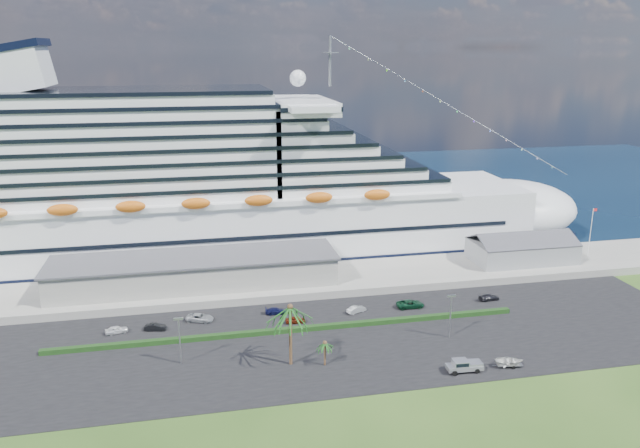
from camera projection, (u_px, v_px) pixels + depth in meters
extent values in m
plane|color=#294818|center=(355.00, 370.00, 102.65)|extent=(420.00, 420.00, 0.00)
cube|color=black|center=(339.00, 340.00, 112.99)|extent=(140.00, 38.00, 0.12)
cube|color=gray|center=(309.00, 280.00, 140.07)|extent=(240.00, 20.00, 1.80)
cube|color=black|center=(262.00, 195.00, 225.06)|extent=(420.00, 160.00, 0.02)
cube|color=silver|center=(213.00, 226.00, 156.79)|extent=(160.00, 30.00, 16.00)
ellipsoid|color=silver|center=(505.00, 209.00, 172.53)|extent=(40.00, 30.00, 16.00)
cube|color=black|center=(214.00, 251.00, 158.65)|extent=(164.00, 30.60, 2.40)
cube|color=silver|center=(158.00, 141.00, 148.54)|extent=(128.00, 26.00, 24.80)
cube|color=silver|center=(301.00, 106.00, 153.25)|extent=(14.00, 38.00, 3.20)
cube|color=silver|center=(23.00, 67.00, 138.28)|extent=(11.58, 14.00, 11.58)
cylinder|color=gray|center=(330.00, 61.00, 151.78)|extent=(0.70, 0.70, 12.00)
ellipsoid|color=#C55B12|center=(196.00, 203.00, 138.45)|extent=(90.00, 2.40, 2.60)
ellipsoid|color=#C55B12|center=(194.00, 176.00, 168.21)|extent=(90.00, 2.40, 2.60)
cube|color=black|center=(213.00, 223.00, 156.58)|extent=(144.00, 30.40, 0.90)
cube|color=gray|center=(195.00, 271.00, 134.08)|extent=(60.00, 14.00, 6.00)
cube|color=#4C4C54|center=(194.00, 258.00, 133.24)|extent=(61.00, 15.00, 0.40)
cube|color=gray|center=(522.00, 251.00, 149.40)|extent=(24.00, 12.00, 4.80)
cube|color=#4C4C54|center=(530.00, 240.00, 145.59)|extent=(24.00, 6.31, 2.74)
cube|color=#4C4C54|center=(517.00, 233.00, 151.24)|extent=(24.00, 6.31, 2.74)
cylinder|color=silver|center=(591.00, 232.00, 151.95)|extent=(0.16, 0.16, 12.00)
cube|color=red|center=(595.00, 210.00, 150.52)|extent=(1.00, 0.04, 0.70)
cube|color=black|center=(291.00, 330.00, 115.98)|extent=(88.00, 1.10, 0.90)
cylinder|color=gray|center=(180.00, 342.00, 103.55)|extent=(0.24, 0.24, 8.00)
cube|color=gray|center=(178.00, 319.00, 102.43)|extent=(1.60, 0.35, 0.35)
cylinder|color=gray|center=(450.00, 317.00, 112.99)|extent=(0.24, 0.24, 8.00)
cube|color=gray|center=(452.00, 296.00, 111.87)|extent=(1.60, 0.35, 0.35)
cylinder|color=#47301E|center=(291.00, 336.00, 103.01)|extent=(0.54, 0.54, 10.50)
sphere|color=#47301E|center=(290.00, 307.00, 101.58)|extent=(0.98, 0.98, 0.98)
cylinder|color=#47301E|center=(325.00, 354.00, 103.54)|extent=(0.35, 0.35, 4.20)
sphere|color=#47301E|center=(325.00, 343.00, 102.97)|extent=(0.73, 0.73, 0.73)
imported|color=silver|center=(117.00, 330.00, 115.44)|extent=(4.37, 2.57, 1.39)
imported|color=black|center=(155.00, 327.00, 116.66)|extent=(4.22, 2.08, 1.33)
imported|color=#A4A8AD|center=(200.00, 318.00, 120.48)|extent=(5.80, 4.13, 1.47)
imported|color=#121642|center=(276.00, 311.00, 123.85)|extent=(4.46, 2.11, 1.26)
imported|color=#641E0D|center=(296.00, 320.00, 119.78)|extent=(3.94, 1.71, 1.32)
imported|color=#A2A5A8|center=(356.00, 309.00, 124.46)|extent=(4.33, 2.90, 1.35)
imported|color=#0E3922|center=(410.00, 304.00, 126.81)|extent=(5.73, 2.81, 1.57)
imported|color=black|center=(489.00, 297.00, 130.53)|extent=(4.63, 2.32, 1.29)
cylinder|color=black|center=(455.00, 373.00, 100.52)|extent=(0.89, 0.35, 0.87)
cylinder|color=black|center=(450.00, 367.00, 102.47)|extent=(0.89, 0.35, 0.87)
cylinder|color=black|center=(477.00, 371.00, 101.27)|extent=(0.89, 0.35, 0.87)
cylinder|color=black|center=(471.00, 365.00, 103.22)|extent=(0.89, 0.35, 0.87)
cube|color=#ADB0B5|center=(464.00, 367.00, 101.80)|extent=(6.00, 2.49, 0.76)
cube|color=#ADB0B5|center=(474.00, 363.00, 101.99)|extent=(2.73, 2.27, 0.60)
cube|color=#ADB0B5|center=(460.00, 363.00, 101.44)|extent=(2.51, 2.20, 1.04)
cube|color=black|center=(460.00, 362.00, 101.41)|extent=(2.29, 2.24, 0.60)
cube|color=#ADB0B5|center=(450.00, 367.00, 101.24)|extent=(1.09, 2.12, 0.38)
cube|color=gray|center=(509.00, 364.00, 103.30)|extent=(4.41, 2.11, 0.11)
cylinder|color=gray|center=(498.00, 365.00, 102.92)|extent=(2.02, 0.34, 0.07)
cylinder|color=black|center=(514.00, 367.00, 102.65)|extent=(0.61, 0.28, 0.59)
cylinder|color=black|center=(509.00, 363.00, 104.21)|extent=(0.61, 0.28, 0.59)
imported|color=silver|center=(509.00, 361.00, 103.16)|extent=(5.07, 3.92, 0.97)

